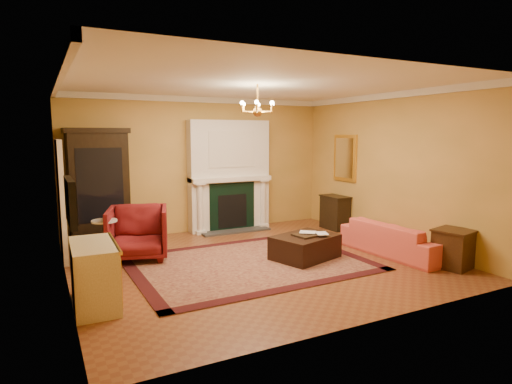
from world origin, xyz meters
TOP-DOWN VIEW (x-y plane):
  - floor at (0.00, 0.00)m, footprint 6.00×5.50m
  - ceiling at (0.00, 0.00)m, footprint 6.00×5.50m
  - wall_back at (0.00, 2.76)m, footprint 6.00×0.02m
  - wall_front at (0.00, -2.76)m, footprint 6.00×0.02m
  - wall_left at (-3.01, 0.00)m, footprint 0.02×5.50m
  - wall_right at (3.01, 0.00)m, footprint 0.02×5.50m
  - fireplace at (0.60, 2.57)m, footprint 1.90×0.70m
  - crown_molding at (0.00, 0.96)m, footprint 6.00×5.50m
  - doorway at (-2.95, 1.70)m, footprint 0.08×1.05m
  - tv_panel at (-2.95, -0.60)m, footprint 0.09×0.95m
  - gilt_mirror at (2.97, 1.40)m, footprint 0.06×0.76m
  - chandelier at (-0.00, 0.00)m, footprint 0.63×0.55m
  - oriental_rug at (-0.18, -0.02)m, footprint 3.93×2.98m
  - china_cabinet at (-2.24, 2.49)m, footprint 1.13×0.55m
  - wingback_armchair at (-1.79, 1.12)m, footprint 1.21×1.17m
  - pedestal_table at (-2.35, 1.07)m, footprint 0.42×0.42m
  - commode at (-2.73, -0.76)m, footprint 0.54×1.11m
  - coral_sofa at (2.45, -0.74)m, footprint 0.73×2.09m
  - end_table at (2.72, -1.76)m, footprint 0.63×0.63m
  - console_table at (2.78, 1.48)m, footprint 0.39×0.67m
  - leather_ottoman at (0.82, -0.24)m, footprint 1.28×1.08m
  - ottoman_tray at (0.85, -0.27)m, footprint 0.53×0.44m
  - book_a at (0.82, -0.30)m, footprint 0.15×0.18m
  - book_b at (0.97, -0.36)m, footprint 0.19×0.09m
  - topiary_left at (0.03, 2.53)m, footprint 0.15×0.15m
  - topiary_right at (1.39, 2.53)m, footprint 0.17×0.17m

SIDE VIEW (x-z plane):
  - floor at x=0.00m, z-range -0.02..0.00m
  - oriental_rug at x=-0.18m, z-range 0.00..0.02m
  - leather_ottoman at x=0.82m, z-range 0.02..0.42m
  - end_table at x=2.72m, z-range 0.00..0.61m
  - console_table at x=2.78m, z-range 0.00..0.75m
  - coral_sofa at x=2.45m, z-range 0.00..0.80m
  - commode at x=-2.73m, z-range 0.00..0.82m
  - pedestal_table at x=-2.35m, z-range 0.06..0.82m
  - ottoman_tray at x=0.85m, z-range 0.42..0.45m
  - wingback_armchair at x=-1.79m, z-range 0.00..1.03m
  - book_b at x=0.97m, z-range 0.45..0.72m
  - book_a at x=0.82m, z-range 0.45..0.73m
  - doorway at x=-2.95m, z-range 0.00..2.10m
  - china_cabinet at x=-2.24m, z-range 0.00..2.21m
  - fireplace at x=0.60m, z-range -0.06..2.44m
  - tv_panel at x=-2.95m, z-range 1.06..1.64m
  - topiary_left at x=0.03m, z-range 1.25..1.65m
  - topiary_right at x=1.39m, z-range 1.25..1.70m
  - wall_back at x=0.00m, z-range 0.00..3.00m
  - wall_front at x=0.00m, z-range 0.00..3.00m
  - wall_left at x=-3.01m, z-range 0.00..3.00m
  - wall_right at x=3.01m, z-range 0.00..3.00m
  - gilt_mirror at x=2.97m, z-range 1.12..2.17m
  - chandelier at x=0.00m, z-range 2.34..2.87m
  - crown_molding at x=0.00m, z-range 2.88..3.00m
  - ceiling at x=0.00m, z-range 3.00..3.02m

